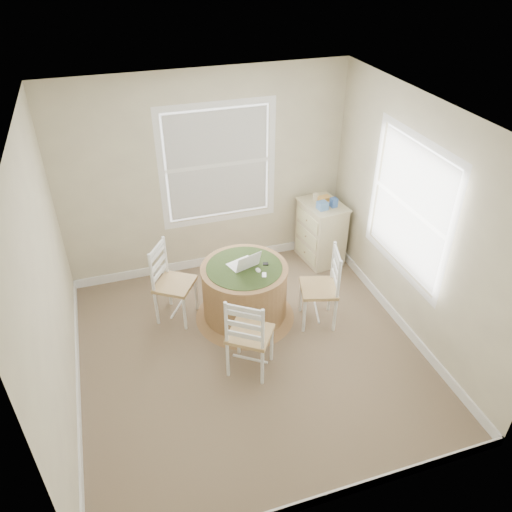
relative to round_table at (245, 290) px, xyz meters
name	(u,v)px	position (x,y,z in m)	size (l,w,h in m)	color
room	(261,242)	(0.04, -0.45, 0.91)	(3.64, 3.64, 2.64)	#826E52
round_table	(245,290)	(0.00, 0.00, 0.00)	(1.17, 1.17, 0.71)	olive
chair_left	(175,284)	(-0.76, 0.24, 0.09)	(0.42, 0.40, 0.95)	white
chair_near	(250,334)	(-0.19, -0.81, 0.09)	(0.42, 0.40, 0.95)	white
chair_right	(319,288)	(0.78, -0.33, 0.09)	(0.42, 0.40, 0.95)	white
laptop	(244,264)	(0.01, 0.03, 0.35)	(0.38, 0.35, 0.22)	white
mouse	(258,270)	(0.13, -0.11, 0.33)	(0.06, 0.09, 0.03)	white
phone	(264,275)	(0.16, -0.21, 0.32)	(0.04, 0.09, 0.02)	#B7BABF
keys	(266,264)	(0.25, -0.02, 0.32)	(0.06, 0.05, 0.03)	black
corner_chest	(321,232)	(1.33, 0.86, 0.04)	(0.57, 0.70, 0.85)	beige
tissue_box	(322,206)	(1.26, 0.72, 0.52)	(0.12, 0.12, 0.10)	#5482C1
box_yellow	(325,198)	(1.39, 0.95, 0.50)	(0.15, 0.10, 0.06)	#F0AF54
box_blue	(335,203)	(1.44, 0.74, 0.53)	(0.08, 0.08, 0.12)	#375DA6
cup_cream	(315,196)	(1.28, 1.02, 0.51)	(0.07, 0.07, 0.09)	beige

